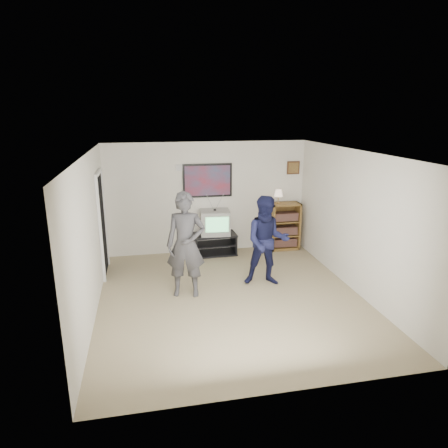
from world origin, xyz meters
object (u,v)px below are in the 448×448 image
object	(u,v)px
bookshelf	(284,226)
person_short	(267,241)
person_tall	(186,245)
crt_television	(215,222)
media_stand	(214,244)

from	to	relation	value
bookshelf	person_short	xyz separation A→B (m)	(-1.01, -1.83, 0.29)
person_tall	bookshelf	bearing A→B (deg)	50.33
person_tall	person_short	distance (m)	1.51
crt_television	person_tall	bearing A→B (deg)	-108.83
person_tall	person_short	bearing A→B (deg)	17.83
person_short	bookshelf	bearing A→B (deg)	73.16
crt_television	media_stand	bearing A→B (deg)	-175.00
bookshelf	person_short	distance (m)	2.11
media_stand	crt_television	xyz separation A→B (m)	(0.01, 0.00, 0.51)
media_stand	crt_television	size ratio (longest dim) A/B	1.53
bookshelf	person_short	size ratio (longest dim) A/B	0.65
crt_television	bookshelf	bearing A→B (deg)	6.73
crt_television	person_tall	world-z (taller)	person_tall
crt_television	person_short	distance (m)	1.90
media_stand	bookshelf	bearing A→B (deg)	0.04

